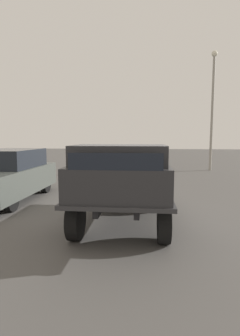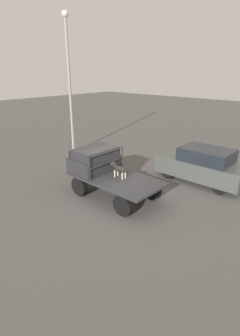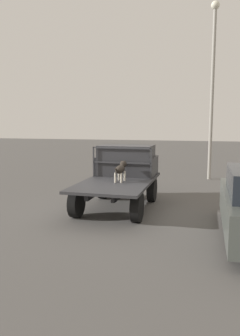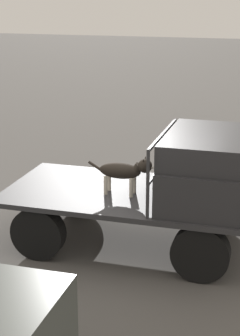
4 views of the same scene
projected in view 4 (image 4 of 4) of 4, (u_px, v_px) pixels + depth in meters
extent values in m
plane|color=#514F4C|center=(132.00, 243.00, 9.10)|extent=(80.00, 80.00, 0.00)
cylinder|color=black|center=(216.00, 208.00, 9.45)|extent=(0.83, 0.24, 0.83)
cylinder|color=black|center=(200.00, 253.00, 7.84)|extent=(0.83, 0.24, 0.83)
cylinder|color=black|center=(78.00, 194.00, 10.10)|extent=(0.83, 0.24, 0.83)
cylinder|color=black|center=(38.00, 233.00, 8.50)|extent=(0.83, 0.24, 0.83)
cube|color=black|center=(138.00, 194.00, 9.21)|extent=(3.66, 0.10, 0.18)
cube|color=black|center=(126.00, 210.00, 8.55)|extent=(3.66, 0.10, 0.18)
cube|color=#2D2D30|center=(132.00, 194.00, 8.84)|extent=(3.97, 2.08, 0.08)
cube|color=#28282B|center=(212.00, 180.00, 8.40)|extent=(1.39, 1.96, 0.63)
cube|color=#28282B|center=(207.00, 147.00, 8.27)|extent=(1.18, 1.80, 0.39)
cube|color=#2D2D30|center=(174.00, 148.00, 9.42)|extent=(0.04, 0.04, 1.00)
cube|color=#2D2D30|center=(148.00, 184.00, 7.67)|extent=(0.04, 0.04, 1.00)
cube|color=#2D2D30|center=(163.00, 134.00, 8.40)|extent=(0.04, 1.92, 0.04)
cube|color=#2D2D30|center=(162.00, 164.00, 8.55)|extent=(0.04, 1.92, 0.04)
cylinder|color=beige|center=(134.00, 184.00, 8.75)|extent=(0.06, 0.06, 0.29)
cylinder|color=beige|center=(131.00, 188.00, 8.58)|extent=(0.06, 0.06, 0.29)
cylinder|color=beige|center=(109.00, 181.00, 8.86)|extent=(0.06, 0.06, 0.29)
cylinder|color=beige|center=(106.00, 185.00, 8.69)|extent=(0.06, 0.06, 0.29)
ellipsoid|color=black|center=(120.00, 171.00, 8.65)|extent=(0.66, 0.25, 0.25)
sphere|color=beige|center=(131.00, 174.00, 8.61)|extent=(0.11, 0.11, 0.11)
cylinder|color=black|center=(138.00, 168.00, 8.55)|extent=(0.18, 0.14, 0.17)
sphere|color=black|center=(145.00, 166.00, 8.51)|extent=(0.22, 0.22, 0.22)
cone|color=beige|center=(151.00, 167.00, 8.49)|extent=(0.12, 0.12, 0.12)
cone|color=black|center=(145.00, 159.00, 8.54)|extent=(0.06, 0.08, 0.10)
cone|color=black|center=(143.00, 161.00, 8.43)|extent=(0.06, 0.08, 0.10)
cylinder|color=black|center=(97.00, 167.00, 8.74)|extent=(0.28, 0.04, 0.19)
cylinder|color=black|center=(8.00, 333.00, 6.22)|extent=(0.60, 0.20, 0.60)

